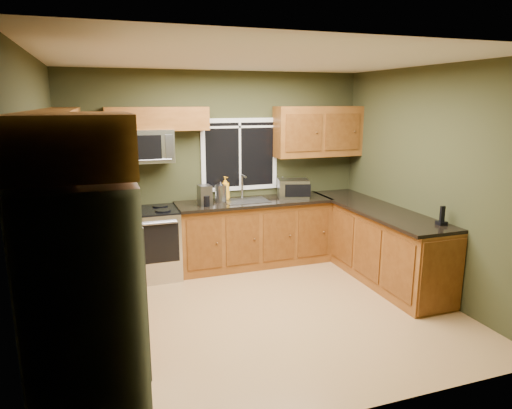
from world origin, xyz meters
TOP-DOWN VIEW (x-y plane):
  - floor at (0.00, 0.00)m, footprint 4.20×4.20m
  - ceiling at (0.00, 0.00)m, footprint 4.20×4.20m
  - back_wall at (0.00, 1.80)m, footprint 4.20×0.00m
  - front_wall at (0.00, -1.80)m, footprint 4.20×0.00m
  - left_wall at (-2.10, 0.00)m, footprint 0.00×3.60m
  - right_wall at (2.10, 0.00)m, footprint 0.00×3.60m
  - window at (0.30, 1.78)m, footprint 1.12×0.03m
  - base_cabinets_left at (-1.80, 0.48)m, footprint 0.60×2.65m
  - countertop_left at (-1.78, 0.48)m, footprint 0.65×2.65m
  - base_cabinets_back at (0.42, 1.50)m, footprint 2.17×0.60m
  - countertop_back at (0.42, 1.48)m, footprint 2.17×0.65m
  - base_cabinets_peninsula at (1.80, 0.54)m, footprint 0.60×2.52m
  - countertop_peninsula at (1.78, 0.55)m, footprint 0.65×2.50m
  - upper_cabinets_left at (-1.94, 0.48)m, footprint 0.33×2.65m
  - upper_cabinets_back_left at (-0.85, 1.64)m, footprint 1.30×0.33m
  - upper_cabinets_back_right at (1.45, 1.64)m, footprint 1.30×0.33m
  - upper_cabinet_over_fridge at (-1.74, -1.30)m, footprint 0.72×0.90m
  - refrigerator at (-1.74, -1.30)m, footprint 0.74×0.90m
  - range at (-1.05, 1.47)m, footprint 0.76×0.69m
  - microwave at (-1.05, 1.61)m, footprint 0.76×0.41m
  - sink at (0.30, 1.49)m, footprint 0.60×0.42m
  - toaster_oven at (1.00, 1.46)m, footprint 0.50×0.43m
  - coffee_maker at (-0.30, 1.40)m, footprint 0.17×0.23m
  - kettle at (-0.05, 1.55)m, footprint 0.16×0.16m
  - paper_towel_roll at (0.91, 1.67)m, footprint 0.13×0.13m
  - soap_bottle_a at (0.05, 1.66)m, footprint 0.16×0.16m
  - soap_bottle_c at (-0.25, 1.62)m, footprint 0.15×0.15m
  - cordless_phone at (1.98, -0.43)m, footprint 0.10×0.10m

SIDE VIEW (x-z plane):
  - floor at x=0.00m, z-range 0.00..0.00m
  - base_cabinets_peninsula at x=1.80m, z-range 0.00..0.90m
  - base_cabinets_left at x=-1.80m, z-range 0.00..0.90m
  - base_cabinets_back at x=0.42m, z-range 0.00..0.90m
  - range at x=-1.05m, z-range 0.00..0.94m
  - refrigerator at x=-1.74m, z-range 0.00..1.80m
  - countertop_left at x=-1.78m, z-range 0.90..0.94m
  - countertop_back at x=0.42m, z-range 0.90..0.94m
  - countertop_peninsula at x=1.78m, z-range 0.90..0.94m
  - sink at x=0.30m, z-range 0.77..1.13m
  - cordless_phone at x=1.98m, z-range 0.90..1.11m
  - soap_bottle_c at x=-0.25m, z-range 0.94..1.11m
  - coffee_maker at x=-0.30m, z-range 0.93..1.20m
  - paper_towel_roll at x=0.91m, z-range 0.93..1.21m
  - kettle at x=-0.05m, z-range 0.93..1.22m
  - toaster_oven at x=1.00m, z-range 0.94..1.21m
  - soap_bottle_a at x=0.05m, z-range 0.94..1.27m
  - back_wall at x=0.00m, z-range -0.75..3.45m
  - front_wall at x=0.00m, z-range -0.75..3.45m
  - left_wall at x=-2.10m, z-range -0.45..3.15m
  - right_wall at x=2.10m, z-range -0.45..3.15m
  - window at x=0.30m, z-range 1.04..2.06m
  - microwave at x=-1.05m, z-range 1.52..1.94m
  - upper_cabinets_left at x=-1.94m, z-range 1.50..2.22m
  - upper_cabinets_back_right at x=1.45m, z-range 1.50..2.22m
  - upper_cabinet_over_fridge at x=-1.74m, z-range 1.84..2.22m
  - upper_cabinets_back_left at x=-0.85m, z-range 1.92..2.22m
  - ceiling at x=0.00m, z-range 2.70..2.70m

